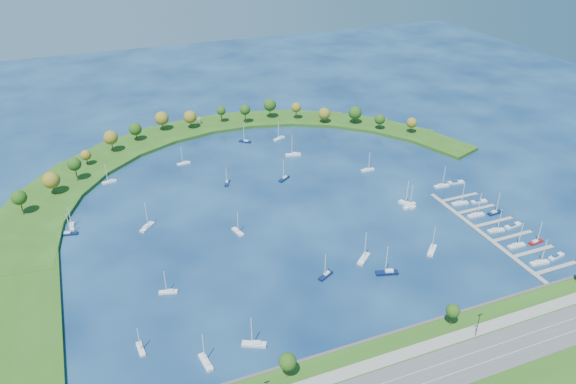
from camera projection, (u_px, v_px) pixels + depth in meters
name	position (u px, v px, depth m)	size (l,w,h in m)	color
ground	(283.00, 205.00, 279.21)	(700.00, 700.00, 0.00)	#071B44
south_shoreline	(417.00, 377.00, 179.24)	(420.00, 43.10, 11.60)	#294B14
breakwater	(174.00, 178.00, 303.14)	(286.74, 247.64, 2.00)	#294B14
breakwater_trees	(213.00, 128.00, 342.00)	(242.05, 89.96, 14.10)	#382314
harbor_tower	(199.00, 121.00, 369.64)	(2.60, 2.60, 3.84)	gray
dock_system	(495.00, 231.00, 257.31)	(24.28, 82.00, 1.60)	gray
moored_boat_0	(245.00, 141.00, 348.05)	(7.46, 6.69, 11.54)	#09183E
moored_boat_1	(326.00, 275.00, 227.10)	(7.98, 5.69, 11.59)	#09183E
moored_boat_2	(109.00, 181.00, 299.94)	(8.05, 3.37, 11.47)	silver
moored_boat_3	(184.00, 163.00, 320.18)	(7.90, 2.86, 11.37)	silver
moored_boat_4	(238.00, 231.00, 256.17)	(4.19, 8.36, 11.84)	silver
moored_boat_5	(254.00, 343.00, 192.63)	(8.97, 6.19, 12.95)	silver
moored_boat_6	(364.00, 258.00, 237.15)	(8.90, 8.16, 13.89)	silver
moored_boat_7	(407.00, 204.00, 278.16)	(5.93, 9.85, 14.01)	silver
moored_boat_8	(368.00, 169.00, 312.68)	(7.86, 2.20, 11.55)	silver
moored_boat_9	(69.00, 233.00, 254.68)	(8.07, 3.84, 11.44)	#09183E
moored_boat_10	(168.00, 291.00, 217.76)	(7.71, 4.01, 10.92)	silver
moored_boat_11	(432.00, 250.00, 242.82)	(8.47, 8.18, 13.52)	silver
moored_boat_12	(206.00, 362.00, 185.21)	(3.59, 8.91, 12.74)	silver
moored_boat_13	(387.00, 272.00, 228.58)	(9.96, 5.21, 14.10)	#09183E
moored_boat_14	(72.00, 226.00, 260.06)	(2.41, 7.64, 11.11)	silver
moored_boat_15	(410.00, 205.00, 277.08)	(8.74, 5.41, 12.46)	silver
moored_boat_16	(284.00, 178.00, 303.15)	(7.97, 6.56, 11.97)	#09183E
moored_boat_17	(293.00, 154.00, 330.56)	(9.62, 4.61, 13.64)	silver
moored_boat_18	(227.00, 182.00, 298.81)	(4.57, 7.21, 10.29)	#09183E
moored_boat_19	(279.00, 138.00, 352.12)	(8.76, 5.52, 12.50)	silver
moored_boat_20	(141.00, 348.00, 190.73)	(2.51, 7.35, 10.63)	silver
moored_boat_21	(147.00, 226.00, 259.55)	(8.22, 8.49, 13.58)	silver
docked_boat_0	(540.00, 262.00, 234.67)	(8.82, 3.45, 12.62)	silver
docked_boat_1	(556.00, 256.00, 238.91)	(8.68, 3.65, 1.72)	silver
docked_boat_2	(517.00, 245.00, 245.96)	(8.57, 2.64, 12.49)	silver
docked_boat_3	(536.00, 241.00, 248.62)	(7.81, 2.79, 11.25)	maroon
docked_boat_4	(496.00, 230.00, 257.09)	(8.52, 3.62, 12.13)	silver
docked_boat_5	(513.00, 226.00, 260.79)	(9.31, 3.47, 1.85)	silver
docked_boat_6	(476.00, 215.00, 268.95)	(8.96, 2.84, 13.04)	silver
docked_boat_7	(495.00, 212.00, 271.16)	(8.16, 2.79, 11.80)	#09183E
docked_boat_8	(460.00, 203.00, 279.20)	(8.95, 3.54, 12.81)	silver
docked_boat_9	(479.00, 201.00, 281.16)	(8.63, 3.64, 1.71)	silver
docked_boat_10	(441.00, 185.00, 295.61)	(8.54, 3.24, 12.25)	silver
docked_boat_11	(456.00, 182.00, 299.39)	(9.39, 4.05, 1.85)	silver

